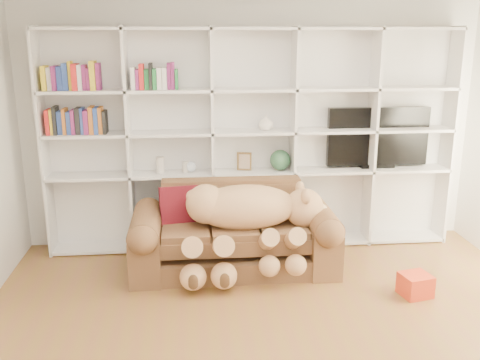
{
  "coord_description": "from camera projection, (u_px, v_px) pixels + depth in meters",
  "views": [
    {
      "loc": [
        -0.67,
        -3.34,
        2.34
      ],
      "look_at": [
        -0.2,
        1.63,
        0.95
      ],
      "focal_mm": 40.0,
      "sensor_mm": 36.0,
      "label": 1
    }
  ],
  "objects": [
    {
      "name": "throw_pillow",
      "position": [
        180.0,
        206.0,
        5.43
      ],
      "size": [
        0.43,
        0.28,
        0.42
      ],
      "primitive_type": "cube",
      "rotation": [
        -0.24,
        0.0,
        0.17
      ],
      "color": "#570F16",
      "rests_on": "sofa"
    },
    {
      "name": "figurine_tall",
      "position": [
        160.0,
        165.0,
        5.76
      ],
      "size": [
        0.11,
        0.11,
        0.18
      ],
      "primitive_type": "cylinder",
      "rotation": [
        0.0,
        0.0,
        -0.36
      ],
      "color": "beige",
      "rests_on": "bookshelf"
    },
    {
      "name": "snow_globe",
      "position": [
        191.0,
        167.0,
        5.79
      ],
      "size": [
        0.11,
        0.11,
        0.11
      ],
      "primitive_type": "sphere",
      "color": "silver",
      "rests_on": "bookshelf"
    },
    {
      "name": "figurine_short",
      "position": [
        185.0,
        167.0,
        5.79
      ],
      "size": [
        0.08,
        0.08,
        0.12
      ],
      "primitive_type": "cylinder",
      "rotation": [
        0.0,
        0.0,
        0.18
      ],
      "color": "beige",
      "rests_on": "bookshelf"
    },
    {
      "name": "green_vase",
      "position": [
        280.0,
        160.0,
        5.87
      ],
      "size": [
        0.23,
        0.23,
        0.23
      ],
      "primitive_type": "sphere",
      "color": "#2D5739",
      "rests_on": "bookshelf"
    },
    {
      "name": "bookshelf",
      "position": [
        230.0,
        131.0,
        5.79
      ],
      "size": [
        4.43,
        0.35,
        2.4
      ],
      "color": "silver",
      "rests_on": "floor"
    },
    {
      "name": "gift_box",
      "position": [
        415.0,
        285.0,
        4.89
      ],
      "size": [
        0.3,
        0.29,
        0.21
      ],
      "primitive_type": "cube",
      "rotation": [
        0.0,
        0.0,
        0.22
      ],
      "color": "red",
      "rests_on": "floor"
    },
    {
      "name": "teddy_bear",
      "position": [
        247.0,
        218.0,
        5.19
      ],
      "size": [
        1.5,
        0.83,
        0.87
      ],
      "rotation": [
        0.0,
        0.0,
        -0.02
      ],
      "color": "tan",
      "rests_on": "sofa"
    },
    {
      "name": "wall_back",
      "position": [
        251.0,
        124.0,
        5.93
      ],
      "size": [
        5.0,
        0.02,
        2.7
      ],
      "primitive_type": "cube",
      "color": "silver",
      "rests_on": "floor"
    },
    {
      "name": "picture_frame",
      "position": [
        244.0,
        161.0,
        5.83
      ],
      "size": [
        0.16,
        0.06,
        0.2
      ],
      "primitive_type": "cube",
      "rotation": [
        0.0,
        0.0,
        -0.23
      ],
      "color": "brown",
      "rests_on": "bookshelf"
    },
    {
      "name": "sofa",
      "position": [
        234.0,
        238.0,
        5.42
      ],
      "size": [
        2.04,
        0.88,
        0.86
      ],
      "color": "brown",
      "rests_on": "floor"
    },
    {
      "name": "tv",
      "position": [
        378.0,
        138.0,
        5.96
      ],
      "size": [
        1.14,
        0.18,
        0.67
      ],
      "color": "black",
      "rests_on": "bookshelf"
    },
    {
      "name": "shelf_vase",
      "position": [
        266.0,
        122.0,
        5.74
      ],
      "size": [
        0.21,
        0.21,
        0.17
      ],
      "primitive_type": "imported",
      "rotation": [
        0.0,
        0.0,
        -0.4
      ],
      "color": "silver",
      "rests_on": "bookshelf"
    }
  ]
}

